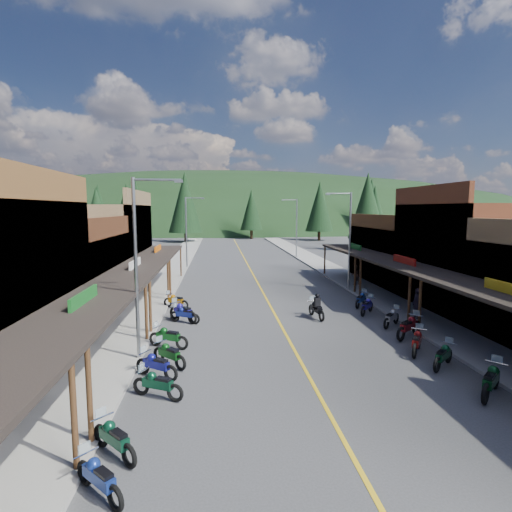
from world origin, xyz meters
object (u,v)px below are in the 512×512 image
object	(u,v)px
bike_east_3	(491,379)
streetlight_3	(295,225)
bike_west_7	(185,314)
bike_west_4	(156,364)
rider_on_bike	(316,308)
pine_11	(367,206)
shop_west_2	(51,277)
pine_1	(127,206)
pine_8	(97,214)
bike_west_3	(158,383)
pine_2	(185,202)
bike_west_2	(114,437)
bike_east_4	(443,355)
pine_5	(371,204)
streetlight_1	(187,229)
pine_0	(37,210)
bike_east_6	(409,325)
pine_4	(320,206)
streetlight_0	(139,261)
pine_3	(251,210)
bike_west_1	(99,476)
shop_west_3	(97,247)
pine_7	(98,207)
shop_east_3	(408,255)
streetlight_2	(348,236)
pine_9	(374,211)
bike_west_9	(176,300)
pedestrian_east_b	(355,275)
bike_west_6	(168,336)
pine_6	(435,210)
shop_east_2	(477,256)
pedestrian_east_a	(417,303)
bike_east_7	(392,317)
bike_west_5	(169,353)
pine_10	(136,208)
bike_east_8	(367,305)

from	to	relation	value
bike_east_3	streetlight_3	bearing A→B (deg)	136.19
bike_west_7	bike_east_3	xyz separation A→B (m)	(11.64, -10.41, 0.08)
bike_west_4	rider_on_bike	bearing A→B (deg)	-13.00
bike_west_7	pine_11	bearing A→B (deg)	-5.45
bike_west_4	shop_west_2	bearing A→B (deg)	72.53
bike_east_3	rider_on_bike	distance (m)	11.28
pine_1	pine_8	bearing A→B (deg)	-86.19
bike_west_3	rider_on_bike	distance (m)	12.66
pine_2	bike_east_3	xyz separation A→B (m)	(16.09, -68.67, -7.35)
bike_west_2	bike_east_4	bearing A→B (deg)	-21.72
pine_5	streetlight_1	bearing A→B (deg)	-129.32
pine_0	bike_east_6	xyz separation A→B (m)	(46.27, -66.13, -5.82)
pine_4	bike_east_6	distance (m)	65.52
streetlight_0	bike_west_7	world-z (taller)	streetlight_0
pine_3	bike_east_4	distance (m)	74.30
pine_2	bike_west_1	bearing A→B (deg)	-87.14
shop_west_3	pine_7	bearing A→B (deg)	105.72
shop_east_3	streetlight_2	bearing A→B (deg)	-154.12
pine_8	rider_on_bike	xyz separation A→B (m)	(24.40, -40.01, -5.33)
pine_8	pine_3	bearing A→B (deg)	45.00
pine_2	pine_11	distance (m)	36.06
pine_9	shop_east_3	bearing A→B (deg)	-106.91
streetlight_1	bike_west_2	distance (m)	35.22
bike_west_9	pedestrian_east_b	xyz separation A→B (m)	(14.68, 6.40, 0.46)
bike_west_6	pedestrian_east_b	world-z (taller)	pedestrian_east_b
shop_west_3	pine_4	world-z (taller)	pine_4
bike_east_3	bike_east_6	distance (m)	6.54
pine_9	pine_6	bearing A→B (deg)	40.82
pine_0	bike_west_9	world-z (taller)	pine_0
shop_east_3	bike_east_3	bearing A→B (deg)	-109.24
shop_east_2	streetlight_1	xyz separation A→B (m)	(-20.74, 20.30, 0.94)
pine_11	pine_5	bearing A→B (deg)	67.62
bike_east_3	pedestrian_east_a	world-z (taller)	pedestrian_east_a
bike_east_7	pine_9	bearing A→B (deg)	115.60
pine_6	bike_west_5	world-z (taller)	pine_6
pine_10	bike_east_8	bearing A→B (deg)	-64.21
bike_west_9	rider_on_bike	xyz separation A→B (m)	(8.83, -3.28, 0.07)
bike_west_9	bike_east_4	xyz separation A→B (m)	(12.26, -11.32, -0.00)
streetlight_3	pine_6	world-z (taller)	pine_6
pine_6	pine_9	bearing A→B (deg)	-139.18
shop_east_3	pine_8	xyz separation A→B (m)	(-35.75, 28.70, 3.44)
shop_west_2	shop_west_3	distance (m)	9.65
streetlight_0	pine_9	bearing A→B (deg)	58.75
pine_8	pine_2	bearing A→B (deg)	56.31
bike_east_8	pedestrian_east_b	distance (m)	9.36
streetlight_2	rider_on_bike	xyz separation A→B (m)	(-4.55, -8.01, -3.82)
streetlight_1	bike_east_6	size ratio (longest dim) A/B	3.45
pine_4	pine_8	xyz separation A→B (m)	(-40.00, -20.00, -1.26)
streetlight_1	pine_0	xyz separation A→B (m)	(-33.05, 40.00, 2.02)
bike_west_4	pine_9	bearing A→B (deg)	4.29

